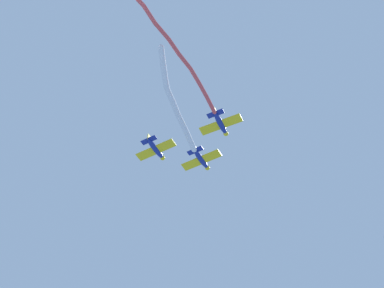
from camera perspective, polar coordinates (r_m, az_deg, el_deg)
airplane_lead at (r=86.19m, az=1.05°, el=-1.74°), size 7.00×5.46×1.78m
smoke_trail_lead at (r=80.41m, az=-1.91°, el=4.69°), size 5.88×18.82×3.44m
airplane_left_wing at (r=84.92m, az=-4.08°, el=-0.58°), size 7.00×5.46×1.78m
airplane_right_wing at (r=81.92m, az=3.24°, el=2.28°), size 7.12×5.51×1.78m
smoke_trail_right_wing at (r=75.90m, az=-3.02°, el=11.68°), size 16.66×23.60×4.03m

